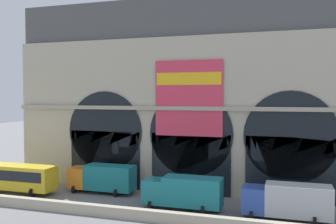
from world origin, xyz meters
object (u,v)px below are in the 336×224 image
Objects in this scene: bus_west at (10,176)px; box_truck_mideast at (287,200)px; box_truck_center at (183,192)px; box_truck_midwest at (103,178)px.

box_truck_mideast is (29.60, -0.46, -0.08)m from bus_west.
bus_west is 20.19m from box_truck_center.
bus_west is 1.47× the size of box_truck_midwest.
bus_west is 1.47× the size of box_truck_mideast.
box_truck_midwest is 10.64m from box_truck_center.
box_truck_midwest and box_truck_center have the same top height.
box_truck_center is 1.00× the size of box_truck_mideast.
box_truck_midwest is at bearing 16.20° from bus_west.
box_truck_mideast is (9.41, -0.21, 0.00)m from box_truck_center.
bus_west is at bearing 179.11° from box_truck_mideast.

